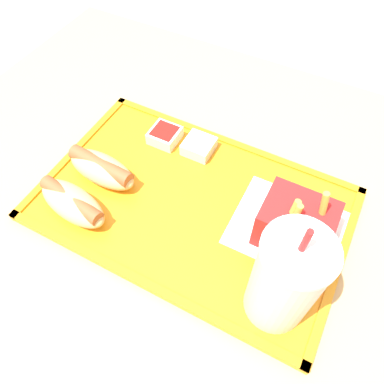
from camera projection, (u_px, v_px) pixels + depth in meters
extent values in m
plane|color=#ADA393|center=(189.00, 341.00, 1.20)|extent=(8.00, 8.00, 0.00)
cube|color=tan|center=(188.00, 300.00, 0.89)|extent=(1.03, 0.88, 0.76)
cube|color=orange|center=(192.00, 205.00, 0.59)|extent=(0.47, 0.30, 0.01)
cube|color=orange|center=(230.00, 142.00, 0.66)|extent=(0.47, 0.01, 0.00)
cube|color=orange|center=(142.00, 281.00, 0.51)|extent=(0.47, 0.01, 0.00)
cube|color=orange|center=(338.00, 266.00, 0.52)|extent=(0.01, 0.30, 0.00)
cube|color=orange|center=(74.00, 151.00, 0.65)|extent=(0.01, 0.30, 0.00)
cube|color=white|center=(287.00, 228.00, 0.56)|extent=(0.16, 0.14, 0.00)
cylinder|color=silver|center=(284.00, 282.00, 0.43)|extent=(0.08, 0.08, 0.15)
cylinder|color=white|center=(300.00, 251.00, 0.37)|extent=(0.08, 0.08, 0.01)
cylinder|color=red|center=(306.00, 241.00, 0.35)|extent=(0.01, 0.01, 0.03)
ellipsoid|color=#DBB270|center=(73.00, 203.00, 0.56)|extent=(0.13, 0.07, 0.04)
cylinder|color=#9E512D|center=(71.00, 200.00, 0.56)|extent=(0.12, 0.04, 0.02)
ellipsoid|color=#DBB270|center=(101.00, 170.00, 0.60)|extent=(0.13, 0.06, 0.04)
cylinder|color=#9E512D|center=(100.00, 166.00, 0.59)|extent=(0.12, 0.03, 0.03)
cube|color=red|center=(295.00, 224.00, 0.52)|extent=(0.10, 0.08, 0.07)
cylinder|color=gold|center=(294.00, 219.00, 0.49)|extent=(0.01, 0.01, 0.06)
cylinder|color=gold|center=(291.00, 215.00, 0.50)|extent=(0.02, 0.02, 0.06)
cylinder|color=gold|center=(322.00, 212.00, 0.49)|extent=(0.02, 0.01, 0.08)
cube|color=silver|center=(199.00, 146.00, 0.64)|extent=(0.05, 0.05, 0.02)
cube|color=white|center=(199.00, 142.00, 0.64)|extent=(0.04, 0.04, 0.00)
cube|color=silver|center=(165.00, 135.00, 0.66)|extent=(0.05, 0.05, 0.02)
cube|color=#B21914|center=(164.00, 131.00, 0.65)|extent=(0.04, 0.04, 0.00)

